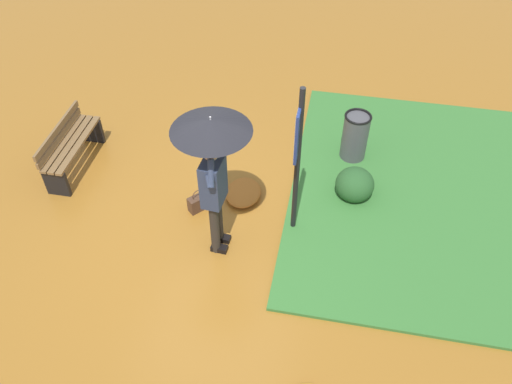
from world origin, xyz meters
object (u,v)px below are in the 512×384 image
at_px(handbag, 198,203).
at_px(park_bench, 70,146).
at_px(trash_bin, 355,137).
at_px(person_with_umbrella, 212,154).
at_px(info_sign_post, 298,148).

distance_m(handbag, park_bench, 2.24).
height_order(park_bench, trash_bin, trash_bin).
relative_size(person_with_umbrella, info_sign_post, 0.89).
bearing_deg(info_sign_post, person_with_umbrella, 113.95).
bearing_deg(trash_bin, park_bench, 103.50).
distance_m(park_bench, trash_bin, 4.39).
height_order(info_sign_post, handbag, info_sign_post).
distance_m(person_with_umbrella, handbag, 1.58).
relative_size(handbag, trash_bin, 0.44).
height_order(info_sign_post, park_bench, info_sign_post).
bearing_deg(handbag, park_bench, 75.99).
relative_size(person_with_umbrella, trash_bin, 2.45).
relative_size(info_sign_post, handbag, 6.22).
xyz_separation_m(handbag, trash_bin, (1.56, -2.11, 0.29)).
bearing_deg(person_with_umbrella, handbag, 38.77).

